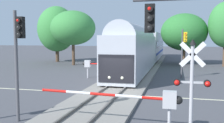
# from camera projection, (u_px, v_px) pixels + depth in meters

# --- Properties ---
(ground_plane) EXTENTS (220.00, 220.00, 0.00)m
(ground_plane) POSITION_uv_depth(u_px,v_px,m) (112.00, 94.00, 18.29)
(ground_plane) COLOR #47474C
(road_centre_stripe) EXTENTS (44.00, 0.20, 0.01)m
(road_centre_stripe) POSITION_uv_depth(u_px,v_px,m) (112.00, 94.00, 18.29)
(road_centre_stripe) COLOR beige
(road_centre_stripe) RESTS_ON ground
(railway_track) EXTENTS (4.40, 80.00, 0.32)m
(railway_track) POSITION_uv_depth(u_px,v_px,m) (112.00, 93.00, 18.28)
(railway_track) COLOR gray
(railway_track) RESTS_ON ground
(commuter_train) EXTENTS (3.04, 41.67, 5.16)m
(commuter_train) POSITION_uv_depth(u_px,v_px,m) (145.00, 46.00, 37.89)
(commuter_train) COLOR #B2B7C1
(commuter_train) RESTS_ON railway_track
(crossing_gate_near) EXTENTS (6.39, 0.40, 1.80)m
(crossing_gate_near) POSITION_uv_depth(u_px,v_px,m) (151.00, 100.00, 10.83)
(crossing_gate_near) COLOR #B7B7BC
(crossing_gate_near) RESTS_ON ground
(crossing_signal_mast) EXTENTS (1.36, 0.44, 3.96)m
(crossing_signal_mast) POSITION_uv_depth(u_px,v_px,m) (192.00, 80.00, 9.73)
(crossing_signal_mast) COLOR #B2B2B7
(crossing_signal_mast) RESTS_ON ground
(crossing_gate_far) EXTENTS (5.89, 0.40, 1.80)m
(crossing_gate_far) POSITION_uv_depth(u_px,v_px,m) (94.00, 64.00, 25.52)
(crossing_gate_far) COLOR #B7B7BC
(crossing_gate_far) RESTS_ON ground
(traffic_signal_near_right) EXTENTS (4.44, 0.38, 5.58)m
(traffic_signal_near_right) POSITION_uv_depth(u_px,v_px,m) (219.00, 32.00, 8.44)
(traffic_signal_near_right) COLOR #4C4C51
(traffic_signal_near_right) RESTS_ON ground
(traffic_signal_median) EXTENTS (0.53, 0.38, 5.28)m
(traffic_signal_median) POSITION_uv_depth(u_px,v_px,m) (18.00, 48.00, 11.98)
(traffic_signal_median) COLOR #4C4C51
(traffic_signal_median) RESTS_ON ground
(traffic_signal_far_side) EXTENTS (0.53, 0.38, 4.90)m
(traffic_signal_far_side) POSITION_uv_depth(u_px,v_px,m) (184.00, 45.00, 25.22)
(traffic_signal_far_side) COLOR #4C4C51
(traffic_signal_far_side) RESTS_ON ground
(elm_centre_background) EXTENTS (6.88, 6.88, 7.70)m
(elm_centre_background) POSITION_uv_depth(u_px,v_px,m) (184.00, 32.00, 38.53)
(elm_centre_background) COLOR brown
(elm_centre_background) RESTS_ON ground
(pine_left_background) EXTENTS (6.41, 6.41, 9.35)m
(pine_left_background) POSITION_uv_depth(u_px,v_px,m) (57.00, 29.00, 43.18)
(pine_left_background) COLOR #4C3828
(pine_left_background) RESTS_ON ground
(oak_behind_train) EXTENTS (6.62, 6.62, 8.05)m
(oak_behind_train) POSITION_uv_depth(u_px,v_px,m) (73.00, 28.00, 37.78)
(oak_behind_train) COLOR #4C3828
(oak_behind_train) RESTS_ON ground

